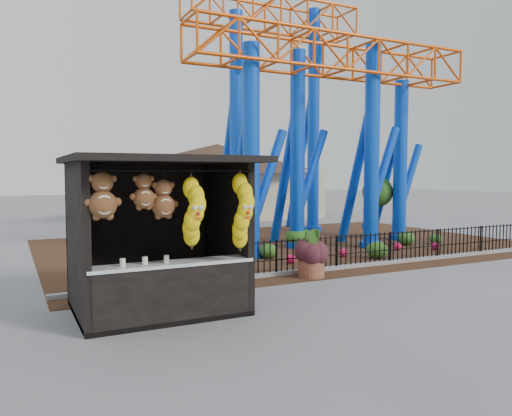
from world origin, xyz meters
name	(u,v)px	position (x,y,z in m)	size (l,w,h in m)	color
ground	(312,306)	(0.00, 0.00, 0.00)	(120.00, 120.00, 0.00)	slate
mulch_bed	(286,245)	(4.00, 8.00, 0.01)	(18.00, 12.00, 0.02)	#331E11
curb	(370,264)	(4.00, 3.00, 0.06)	(18.00, 0.18, 0.12)	gray
prize_booth	(160,237)	(-3.01, 0.91, 1.53)	(3.50, 3.40, 3.12)	black
picket_fence	(393,248)	(4.90, 3.00, 0.50)	(12.20, 0.06, 1.00)	black
roller_coaster	(309,81)	(5.12, 8.23, 6.44)	(11.00, 6.37, 10.82)	blue
terracotta_planter	(311,267)	(1.57, 2.46, 0.29)	(0.72, 0.72, 0.57)	brown
planter_foliage	(311,244)	(1.57, 2.46, 0.89)	(0.70, 0.70, 0.64)	#38161C
potted_plant	(311,262)	(1.64, 2.59, 0.38)	(0.69, 0.60, 0.77)	#1F5D1B
landscaping	(341,242)	(5.07, 5.92, 0.31)	(7.98, 4.06, 0.72)	#275418
pavilion	(217,169)	(6.00, 20.00, 3.07)	(15.00, 15.00, 4.80)	#BFAD8C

